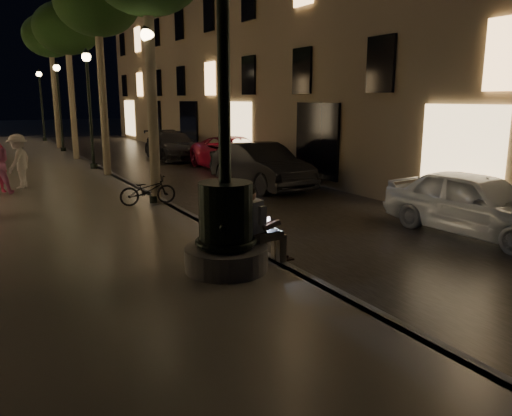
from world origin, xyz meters
TOP-DOWN VIEW (x-y plane):
  - ground at (0.00, 15.00)m, footprint 120.00×120.00m
  - cobble_lane at (3.00, 15.00)m, footprint 6.00×45.00m
  - curb_strip at (0.00, 15.00)m, footprint 0.25×45.00m
  - building_right at (10.00, 18.00)m, footprint 8.00×36.00m
  - fountain_lamppost at (-1.00, 2.00)m, footprint 1.40×1.40m
  - seated_man_laptop at (-0.39, 2.00)m, footprint 1.04×0.35m
  - tree_second at (-0.20, 14.00)m, footprint 3.00×3.00m
  - tree_third at (-0.30, 20.00)m, footprint 3.00×3.00m
  - tree_far at (-0.22, 26.00)m, footprint 3.00×3.00m
  - lamp_curb_a at (-0.30, 8.00)m, footprint 0.36×0.36m
  - lamp_curb_b at (-0.30, 16.00)m, footprint 0.36×0.36m
  - lamp_curb_c at (-0.30, 24.00)m, footprint 0.36×0.36m
  - lamp_curb_d at (-0.30, 32.00)m, footprint 0.36×0.36m
  - car_front at (5.20, 1.90)m, footprint 2.02×4.40m
  - car_second at (4.00, 9.59)m, footprint 1.79×4.73m
  - car_third at (5.09, 13.86)m, footprint 2.74×5.35m
  - car_rear at (4.24, 19.01)m, footprint 2.20×4.96m
  - pedestrian_white at (-3.34, 12.40)m, footprint 1.13×1.30m
  - bicycle at (-0.54, 7.82)m, footprint 1.56×0.64m

SIDE VIEW (x-z plane):
  - ground at x=0.00m, z-range 0.00..0.00m
  - cobble_lane at x=3.00m, z-range 0.00..0.02m
  - curb_strip at x=0.00m, z-range 0.00..0.20m
  - bicycle at x=-0.54m, z-range 0.20..1.00m
  - car_rear at x=4.24m, z-range 0.00..1.41m
  - car_third at x=5.09m, z-range 0.00..1.45m
  - car_front at x=5.20m, z-range 0.00..1.46m
  - car_second at x=4.00m, z-range 0.00..1.54m
  - seated_man_laptop at x=-0.39m, z-range 0.23..1.64m
  - pedestrian_white at x=-3.34m, z-range 0.20..1.94m
  - fountain_lamppost at x=-1.00m, z-range -1.39..3.81m
  - lamp_curb_a at x=-0.30m, z-range 0.83..5.64m
  - lamp_curb_b at x=-0.30m, z-range 0.83..5.64m
  - lamp_curb_c at x=-0.30m, z-range 0.83..5.64m
  - lamp_curb_d at x=-0.30m, z-range 0.83..5.64m
  - tree_third at x=-0.30m, z-range 2.54..9.74m
  - tree_second at x=-0.20m, z-range 2.63..10.03m
  - tree_far at x=-0.22m, z-range 2.68..10.18m
  - building_right at x=10.00m, z-range 0.00..15.00m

